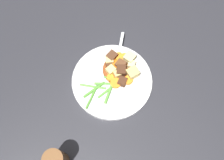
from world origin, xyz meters
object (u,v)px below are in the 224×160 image
object	(u,v)px
potato_chunk_1	(109,60)
meat_chunk_1	(112,57)
meat_chunk_0	(122,71)
meat_chunk_3	(109,65)
carrot_slice_5	(119,57)
potato_chunk_4	(111,70)
carrot_slice_2	(111,77)
dinner_plate	(112,81)
fork	(119,56)
potato_chunk_5	(130,58)
carrot_slice_0	(125,57)
potato_chunk_2	(132,65)
carrot_slice_3	(117,82)
meat_chunk_4	(121,65)
carrot_slice_1	(116,64)
carrot_slice_4	(128,80)
meat_chunk_2	(122,82)
potato_chunk_0	(133,73)
potato_chunk_3	(119,75)

from	to	relation	value
potato_chunk_1	meat_chunk_1	distance (m)	0.02
meat_chunk_0	meat_chunk_3	xyz separation A→B (m)	(-0.01, 0.05, -0.01)
carrot_slice_5	potato_chunk_4	distance (m)	0.06
meat_chunk_0	carrot_slice_5	bearing A→B (deg)	57.55
potato_chunk_4	carrot_slice_2	bearing A→B (deg)	-132.51
dinner_plate	fork	distance (m)	0.09
dinner_plate	potato_chunk_5	distance (m)	0.10
carrot_slice_0	potato_chunk_2	bearing A→B (deg)	-96.39
potato_chunk_1	potato_chunk_2	distance (m)	0.07
carrot_slice_3	potato_chunk_4	size ratio (longest dim) A/B	1.29
carrot_slice_2	meat_chunk_3	size ratio (longest dim) A/B	1.18
potato_chunk_5	fork	xyz separation A→B (m)	(-0.02, 0.04, -0.01)
carrot_slice_5	meat_chunk_4	xyz separation A→B (m)	(-0.02, -0.03, 0.01)
potato_chunk_4	meat_chunk_1	bearing A→B (deg)	43.64
carrot_slice_1	meat_chunk_1	distance (m)	0.03
carrot_slice_3	potato_chunk_4	bearing A→B (deg)	72.28
dinner_plate	potato_chunk_4	distance (m)	0.04
potato_chunk_1	meat_chunk_0	world-z (taller)	meat_chunk_0
carrot_slice_3	potato_chunk_1	size ratio (longest dim) A/B	1.36
carrot_slice_4	meat_chunk_2	world-z (taller)	meat_chunk_2
potato_chunk_5	meat_chunk_2	xyz separation A→B (m)	(-0.07, -0.04, -0.00)
carrot_slice_0	potato_chunk_4	xyz separation A→B (m)	(-0.07, -0.01, 0.01)
carrot_slice_5	meat_chunk_2	bearing A→B (deg)	-125.92
potato_chunk_5	meat_chunk_2	distance (m)	0.09
fork	potato_chunk_1	bearing A→B (deg)	174.03
carrot_slice_1	potato_chunk_2	bearing A→B (deg)	-45.84
potato_chunk_5	meat_chunk_0	world-z (taller)	potato_chunk_5
carrot_slice_1	carrot_slice_5	xyz separation A→B (m)	(0.03, 0.01, -0.00)
meat_chunk_0	fork	size ratio (longest dim) A/B	0.22
carrot_slice_5	carrot_slice_2	bearing A→B (deg)	-151.63
fork	carrot_slice_1	bearing A→B (deg)	-148.88
meat_chunk_0	carrot_slice_3	bearing A→B (deg)	-159.64
potato_chunk_2	potato_chunk_4	size ratio (longest dim) A/B	0.90
potato_chunk_4	potato_chunk_5	size ratio (longest dim) A/B	0.80
potato_chunk_0	potato_chunk_2	xyz separation A→B (m)	(0.02, 0.02, -0.00)
potato_chunk_1	potato_chunk_4	distance (m)	0.04
dinner_plate	carrot_slice_4	xyz separation A→B (m)	(0.04, -0.04, 0.01)
potato_chunk_3	potato_chunk_0	bearing A→B (deg)	-37.52
potato_chunk_2	fork	distance (m)	0.06
carrot_slice_4	potato_chunk_0	world-z (taller)	potato_chunk_0
meat_chunk_0	potato_chunk_2	bearing A→B (deg)	-3.37
potato_chunk_1	carrot_slice_1	bearing A→B (deg)	-72.84
meat_chunk_4	carrot_slice_3	bearing A→B (deg)	-145.15
carrot_slice_5	meat_chunk_0	xyz separation A→B (m)	(-0.03, -0.05, 0.01)
potato_chunk_1	potato_chunk_2	world-z (taller)	potato_chunk_1
carrot_slice_1	potato_chunk_1	size ratio (longest dim) A/B	1.19
carrot_slice_2	potato_chunk_4	world-z (taller)	potato_chunk_4
carrot_slice_5	potato_chunk_4	bearing A→B (deg)	-159.03
dinner_plate	carrot_slice_2	size ratio (longest dim) A/B	10.87
carrot_slice_1	meat_chunk_3	distance (m)	0.02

